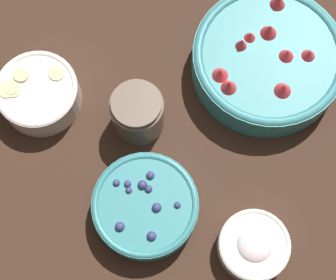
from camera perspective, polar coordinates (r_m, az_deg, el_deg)
ground_plane at (r=0.98m, az=2.53°, el=0.70°), size 4.00×4.00×0.00m
bowl_strawberries at (r=1.00m, az=10.07°, el=8.05°), size 0.26×0.26×0.09m
bowl_blueberries at (r=0.91m, az=-2.30°, el=-6.75°), size 0.17×0.17×0.06m
bowl_bananas at (r=0.99m, az=-13.02°, el=4.67°), size 0.14×0.14×0.06m
bowl_cream at (r=0.92m, az=8.69°, el=-10.57°), size 0.11×0.11×0.05m
jar_chocolate at (r=0.95m, az=-3.10°, el=2.71°), size 0.09×0.09×0.09m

